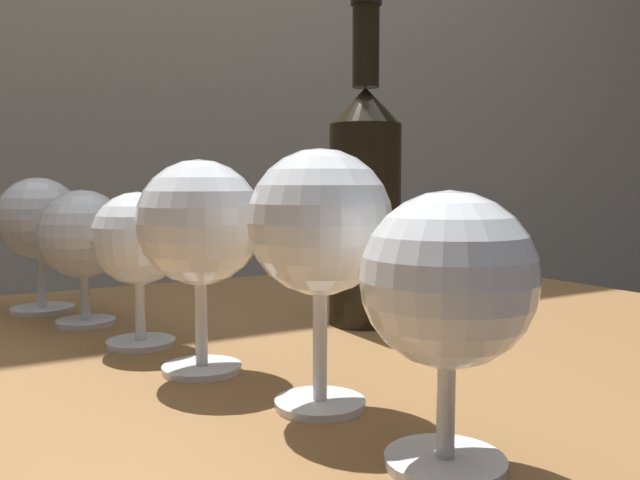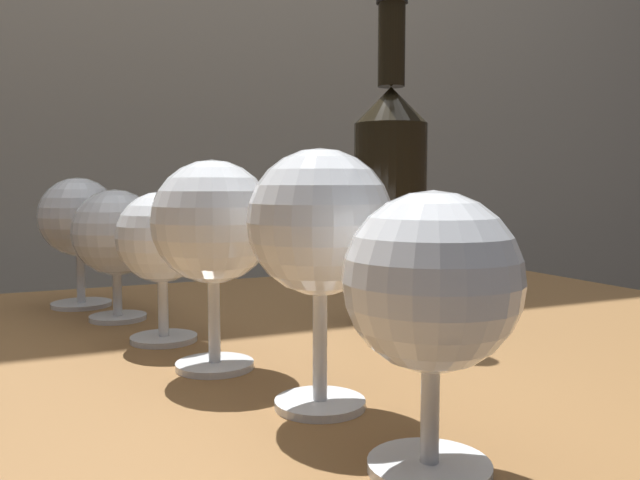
{
  "view_description": "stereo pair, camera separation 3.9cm",
  "coord_description": "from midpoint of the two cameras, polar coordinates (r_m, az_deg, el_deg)",
  "views": [
    {
      "loc": [
        -0.17,
        -0.5,
        0.85
      ],
      "look_at": [
        0.03,
        -0.16,
        0.82
      ],
      "focal_mm": 36.22,
      "sensor_mm": 36.0,
      "label": 1
    },
    {
      "loc": [
        -0.13,
        -0.51,
        0.85
      ],
      "look_at": [
        0.03,
        -0.16,
        0.82
      ],
      "focal_mm": 36.22,
      "sensor_mm": 36.0,
      "label": 2
    }
  ],
  "objects": [
    {
      "name": "wine_glass_pinot",
      "position": [
        0.57,
        -17.66,
        -0.12
      ],
      "size": [
        0.08,
        0.08,
        0.13
      ],
      "color": "white",
      "rests_on": "dining_table"
    },
    {
      "name": "wine_glass_cabernet",
      "position": [
        0.48,
        -12.9,
        1.09
      ],
      "size": [
        0.09,
        0.09,
        0.16
      ],
      "color": "white",
      "rests_on": "dining_table"
    },
    {
      "name": "wine_bottle",
      "position": [
        0.63,
        2.23,
        3.67
      ],
      "size": [
        0.07,
        0.07,
        0.32
      ],
      "color": "black",
      "rests_on": "dining_table"
    },
    {
      "name": "wine_glass_port",
      "position": [
        0.76,
        -24.93,
        1.44
      ],
      "size": [
        0.09,
        0.09,
        0.15
      ],
      "color": "white",
      "rests_on": "dining_table"
    },
    {
      "name": "dining_table",
      "position": [
        0.58,
        -13.1,
        -19.53
      ],
      "size": [
        1.18,
        0.77,
        0.72
      ],
      "color": "brown",
      "rests_on": "ground_plane"
    },
    {
      "name": "wine_glass_white",
      "position": [
        0.68,
        -21.78,
        0.33
      ],
      "size": [
        0.09,
        0.09,
        0.13
      ],
      "color": "white",
      "rests_on": "dining_table"
    },
    {
      "name": "wine_glass_chardonnay",
      "position": [
        0.39,
        -2.87,
        1.22
      ],
      "size": [
        0.09,
        0.09,
        0.16
      ],
      "color": "white",
      "rests_on": "dining_table"
    },
    {
      "name": "wine_glass_rose",
      "position": [
        0.31,
        7.75,
        -3.98
      ],
      "size": [
        0.09,
        0.09,
        0.14
      ],
      "color": "white",
      "rests_on": "dining_table"
    }
  ]
}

